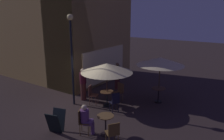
% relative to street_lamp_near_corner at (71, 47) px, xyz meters
% --- Properties ---
extents(ground_plane, '(60.00, 60.00, 0.00)m').
position_rel_street_lamp_near_corner_xyz_m(ground_plane, '(-0.64, -0.60, -2.93)').
color(ground_plane, '#302424').
extents(cafe_building, '(6.08, 8.22, 8.81)m').
position_rel_street_lamp_near_corner_xyz_m(cafe_building, '(2.86, 3.52, 1.47)').
color(cafe_building, '#AA864C').
rests_on(cafe_building, ground).
extents(street_lamp_near_corner, '(0.29, 0.29, 4.44)m').
position_rel_street_lamp_near_corner_xyz_m(street_lamp_near_corner, '(0.00, 0.00, 0.00)').
color(street_lamp_near_corner, black).
rests_on(street_lamp_near_corner, ground).
extents(menu_sandwich_board, '(0.75, 0.70, 0.85)m').
position_rel_street_lamp_near_corner_xyz_m(menu_sandwich_board, '(-2.33, -1.29, -2.49)').
color(menu_sandwich_board, black).
rests_on(menu_sandwich_board, ground).
extents(cafe_table_0, '(0.67, 0.67, 0.75)m').
position_rel_street_lamp_near_corner_xyz_m(cafe_table_0, '(0.78, -1.50, -2.41)').
color(cafe_table_0, black).
rests_on(cafe_table_0, ground).
extents(cafe_table_1, '(0.69, 0.69, 0.78)m').
position_rel_street_lamp_near_corner_xyz_m(cafe_table_1, '(2.63, -3.43, -2.39)').
color(cafe_table_1, black).
rests_on(cafe_table_1, ground).
extents(cafe_table_2, '(0.63, 0.63, 0.79)m').
position_rel_street_lamp_near_corner_xyz_m(cafe_table_2, '(-1.42, -2.99, -2.40)').
color(cafe_table_2, black).
rests_on(cafe_table_2, ground).
extents(patio_umbrella_0, '(2.50, 2.50, 2.17)m').
position_rel_street_lamp_near_corner_xyz_m(patio_umbrella_0, '(0.78, -1.50, -0.99)').
color(patio_umbrella_0, black).
rests_on(patio_umbrella_0, ground).
extents(patio_umbrella_1, '(2.35, 2.35, 2.36)m').
position_rel_street_lamp_near_corner_xyz_m(patio_umbrella_1, '(2.63, -3.43, -0.78)').
color(patio_umbrella_1, black).
rests_on(patio_umbrella_1, ground).
extents(cafe_chair_0, '(0.53, 0.53, 0.98)m').
position_rel_street_lamp_near_corner_xyz_m(cafe_chair_0, '(0.51, -0.75, -2.34)').
color(cafe_chair_0, brown).
rests_on(cafe_chair_0, ground).
extents(cafe_chair_1, '(0.52, 0.52, 0.99)m').
position_rel_street_lamp_near_corner_xyz_m(cafe_chair_1, '(0.36, -2.24, -2.34)').
color(cafe_chair_1, black).
rests_on(cafe_chair_1, ground).
extents(cafe_chair_2, '(0.50, 0.50, 0.96)m').
position_rel_street_lamp_near_corner_xyz_m(cafe_chair_2, '(1.65, -1.68, -2.35)').
color(cafe_chair_2, brown).
rests_on(cafe_chair_2, ground).
extents(cafe_chair_3, '(0.54, 0.54, 1.00)m').
position_rel_street_lamp_near_corner_xyz_m(cafe_chair_3, '(-1.86, -2.22, -2.34)').
color(cafe_chair_3, '#52371B').
rests_on(cafe_chair_3, ground).
extents(cafe_chair_4, '(0.58, 0.58, 0.92)m').
position_rel_street_lamp_near_corner_xyz_m(cafe_chair_4, '(-1.89, -3.63, -2.37)').
color(cafe_chair_4, brown).
rests_on(cafe_chair_4, ground).
extents(patron_seated_0, '(0.48, 0.53, 1.19)m').
position_rel_street_lamp_near_corner_xyz_m(patron_seated_0, '(-1.79, -2.35, -2.25)').
color(patron_seated_0, '#59386A').
rests_on(patron_seated_0, ground).
extents(patron_standing_1, '(0.34, 0.34, 1.71)m').
position_rel_street_lamp_near_corner_xyz_m(patron_standing_1, '(0.71, -0.01, -2.07)').
color(patron_standing_1, '#45201F').
rests_on(patron_standing_1, ground).
extents(patron_standing_2, '(0.34, 0.34, 1.63)m').
position_rel_street_lamp_near_corner_xyz_m(patron_standing_2, '(3.18, -0.56, -2.11)').
color(patron_standing_2, '#4F2123').
rests_on(patron_standing_2, ground).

